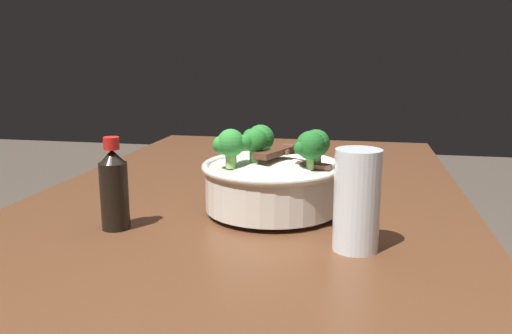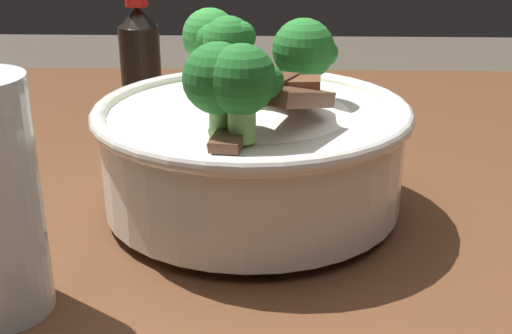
{
  "view_description": "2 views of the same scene",
  "coord_description": "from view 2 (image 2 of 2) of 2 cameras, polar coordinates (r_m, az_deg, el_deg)",
  "views": [
    {
      "loc": [
        -0.78,
        -0.19,
        1.08
      ],
      "look_at": [
        -0.0,
        -0.04,
        0.9
      ],
      "focal_mm": 36.35,
      "sensor_mm": 36.0,
      "label": 1
    },
    {
      "loc": [
        0.04,
        -0.51,
        1.04
      ],
      "look_at": [
        0.02,
        -0.03,
        0.84
      ],
      "focal_mm": 46.53,
      "sensor_mm": 36.0,
      "label": 2
    }
  ],
  "objects": [
    {
      "name": "rice_bowl",
      "position": [
        0.48,
        -0.39,
        2.39
      ],
      "size": [
        0.23,
        0.23,
        0.14
      ],
      "color": "silver",
      "rests_on": "dining_table"
    },
    {
      "name": "soy_sauce_bottle",
      "position": [
        0.7,
        -9.89,
        8.73
      ],
      "size": [
        0.04,
        0.04,
        0.14
      ],
      "color": "black",
      "rests_on": "dining_table"
    },
    {
      "name": "dining_table",
      "position": [
        0.6,
        -1.81,
        -10.08
      ],
      "size": [
        1.53,
        0.78,
        0.82
      ],
      "color": "#56331E",
      "rests_on": "ground"
    }
  ]
}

